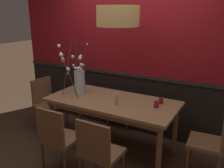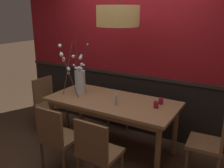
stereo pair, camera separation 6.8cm
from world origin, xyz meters
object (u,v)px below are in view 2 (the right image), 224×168
(chair_near_side_right, at_px, (97,151))
(chair_near_side_left, at_px, (57,136))
(dining_table, at_px, (112,106))
(chair_head_east_end, at_px, (212,141))
(candle_holder_nearer_center, at_px, (161,101))
(vase_with_blossoms, at_px, (79,80))
(condiment_bottle, at_px, (116,100))
(candle_holder_nearer_edge, at_px, (156,105))
(chair_head_west_end, at_px, (48,101))
(pendant_lamp, at_px, (118,16))
(chair_far_side_left, at_px, (125,96))

(chair_near_side_right, distance_m, chair_near_side_left, 0.61)
(dining_table, xyz_separation_m, chair_head_east_end, (1.37, 0.01, -0.17))
(chair_head_east_end, bearing_deg, chair_near_side_left, -153.08)
(chair_near_side_left, xyz_separation_m, candle_holder_nearer_center, (0.94, 1.03, 0.31))
(chair_near_side_right, bearing_deg, vase_with_blossoms, 135.99)
(dining_table, xyz_separation_m, chair_near_side_right, (0.32, -0.86, -0.17))
(condiment_bottle, bearing_deg, candle_holder_nearer_center, 32.94)
(condiment_bottle, bearing_deg, candle_holder_nearer_edge, 18.69)
(chair_head_west_end, distance_m, candle_holder_nearer_edge, 1.96)
(chair_near_side_right, distance_m, candle_holder_nearer_edge, 1.01)
(chair_head_east_end, bearing_deg, pendant_lamp, 179.70)
(candle_holder_nearer_edge, bearing_deg, chair_head_east_end, -2.20)
(chair_near_side_right, xyz_separation_m, pendant_lamp, (-0.24, 0.88, 1.41))
(candle_holder_nearer_center, bearing_deg, chair_head_east_end, -14.84)
(chair_near_side_left, distance_m, candle_holder_nearer_center, 1.43)
(pendant_lamp, bearing_deg, chair_head_west_end, 179.28)
(chair_far_side_left, relative_size, chair_near_side_left, 1.04)
(chair_far_side_left, bearing_deg, dining_table, -74.10)
(candle_holder_nearer_center, bearing_deg, chair_near_side_right, -107.43)
(dining_table, xyz_separation_m, chair_head_west_end, (-1.30, 0.04, -0.19))
(dining_table, relative_size, chair_near_side_right, 2.06)
(dining_table, height_order, candle_holder_nearer_edge, candle_holder_nearer_edge)
(chair_near_side_right, bearing_deg, chair_near_side_left, 176.96)
(vase_with_blossoms, bearing_deg, candle_holder_nearer_edge, 1.37)
(vase_with_blossoms, relative_size, condiment_bottle, 5.62)
(chair_far_side_left, height_order, chair_head_west_end, chair_far_side_left)
(chair_head_east_end, distance_m, condiment_bottle, 1.28)
(vase_with_blossoms, xyz_separation_m, candle_holder_nearer_edge, (1.23, 0.03, -0.17))
(dining_table, distance_m, chair_near_side_right, 0.93)
(pendant_lamp, bearing_deg, chair_far_side_left, 111.01)
(chair_near_side_right, height_order, chair_near_side_left, chair_near_side_left)
(chair_far_side_left, distance_m, chair_near_side_left, 1.68)
(chair_far_side_left, xyz_separation_m, candle_holder_nearer_center, (0.89, -0.65, 0.29))
(chair_head_west_end, xyz_separation_m, candle_holder_nearer_edge, (1.94, 0.00, 0.32))
(chair_near_side_right, xyz_separation_m, candle_holder_nearer_center, (0.33, 1.06, 0.30))
(chair_near_side_right, relative_size, condiment_bottle, 6.01)
(chair_head_west_end, bearing_deg, vase_with_blossoms, -2.07)
(chair_near_side_left, height_order, chair_head_west_end, chair_near_side_left)
(dining_table, bearing_deg, chair_far_side_left, 105.90)
(chair_far_side_left, bearing_deg, candle_holder_nearer_edge, -42.50)
(vase_with_blossoms, height_order, candle_holder_nearer_center, vase_with_blossoms)
(candle_holder_nearer_center, bearing_deg, chair_near_side_left, -132.44)
(dining_table, relative_size, chair_near_side_left, 2.05)
(candle_holder_nearer_center, height_order, condiment_bottle, condiment_bottle)
(chair_near_side_right, relative_size, chair_head_west_end, 1.01)
(chair_far_side_left, distance_m, pendant_lamp, 1.66)
(vase_with_blossoms, distance_m, pendant_lamp, 1.15)
(chair_far_side_left, distance_m, chair_head_west_end, 1.33)
(chair_head_west_end, height_order, candle_holder_nearer_edge, chair_head_west_end)
(vase_with_blossoms, bearing_deg, pendant_lamp, 0.71)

